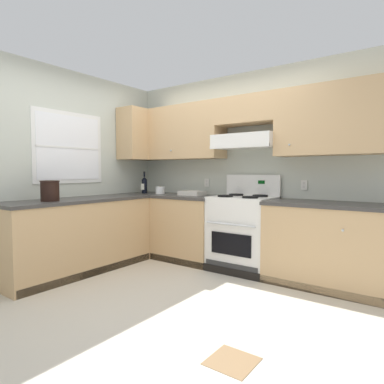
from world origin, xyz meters
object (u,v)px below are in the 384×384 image
stove (243,232)px  paper_towel_roll (160,190)px  bowl (192,194)px  wine_bottle (144,185)px  bucket (50,190)px

stove → paper_towel_roll: bearing=-179.9°
bowl → paper_towel_roll: 0.57m
wine_bottle → paper_towel_roll: wine_bottle is taller
bucket → paper_towel_roll: bucket is taller
stove → wine_bottle: 1.74m
bowl → bucket: bucket is taller
bowl → bucket: bearing=-113.4°
bowl → paper_towel_roll: bearing=-176.4°
stove → paper_towel_roll: size_ratio=8.76×
wine_bottle → bucket: wine_bottle is taller
wine_bottle → paper_towel_roll: bearing=10.7°
stove → bucket: 2.33m
stove → bucket: size_ratio=5.22×
wine_bottle → paper_towel_roll: size_ratio=2.42×
wine_bottle → bowl: 0.85m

